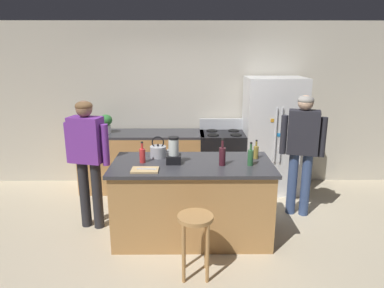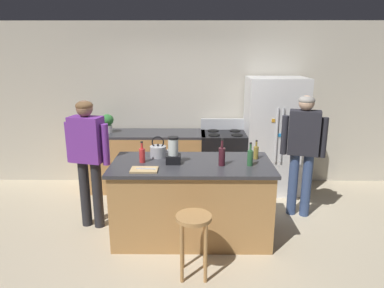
# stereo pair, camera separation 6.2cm
# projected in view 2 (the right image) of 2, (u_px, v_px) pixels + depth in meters

# --- Properties ---
(ground_plane) EXTENTS (14.00, 14.00, 0.00)m
(ground_plane) POSITION_uv_depth(u_px,v_px,m) (192.00, 235.00, 4.39)
(ground_plane) COLOR beige
(back_wall) EXTENTS (8.00, 0.10, 2.70)m
(back_wall) POSITION_uv_depth(u_px,v_px,m) (193.00, 105.00, 5.92)
(back_wall) COLOR beige
(back_wall) RESTS_ON ground_plane
(kitchen_island) EXTENTS (1.91, 0.92, 0.96)m
(kitchen_island) POSITION_uv_depth(u_px,v_px,m) (192.00, 200.00, 4.27)
(kitchen_island) COLOR #B7844C
(kitchen_island) RESTS_ON ground_plane
(back_counter_run) EXTENTS (2.00, 0.64, 0.96)m
(back_counter_run) POSITION_uv_depth(u_px,v_px,m) (144.00, 161.00, 5.77)
(back_counter_run) COLOR #B7844C
(back_counter_run) RESTS_ON ground_plane
(refrigerator) EXTENTS (0.90, 0.73, 1.84)m
(refrigerator) POSITION_uv_depth(u_px,v_px,m) (274.00, 136.00, 5.59)
(refrigerator) COLOR silver
(refrigerator) RESTS_ON ground_plane
(stove_range) EXTENTS (0.76, 0.65, 1.14)m
(stove_range) POSITION_uv_depth(u_px,v_px,m) (224.00, 161.00, 5.73)
(stove_range) COLOR black
(stove_range) RESTS_ON ground_plane
(person_by_island_left) EXTENTS (0.59, 0.31, 1.66)m
(person_by_island_left) POSITION_uv_depth(u_px,v_px,m) (88.00, 152.00, 4.38)
(person_by_island_left) COLOR #26262B
(person_by_island_left) RESTS_ON ground_plane
(person_by_sink_right) EXTENTS (0.59, 0.33, 1.68)m
(person_by_sink_right) POSITION_uv_depth(u_px,v_px,m) (303.00, 145.00, 4.69)
(person_by_sink_right) COLOR #384C7A
(person_by_sink_right) RESTS_ON ground_plane
(bar_stool) EXTENTS (0.36, 0.36, 0.67)m
(bar_stool) POSITION_uv_depth(u_px,v_px,m) (194.00, 229.00, 3.49)
(bar_stool) COLOR #B7844C
(bar_stool) RESTS_ON ground_plane
(potted_plant) EXTENTS (0.20, 0.20, 0.30)m
(potted_plant) POSITION_uv_depth(u_px,v_px,m) (107.00, 122.00, 5.61)
(potted_plant) COLOR silver
(potted_plant) RESTS_ON back_counter_run
(blender_appliance) EXTENTS (0.17, 0.17, 0.32)m
(blender_appliance) POSITION_uv_depth(u_px,v_px,m) (173.00, 152.00, 4.10)
(blender_appliance) COLOR black
(blender_appliance) RESTS_ON kitchen_island
(bottle_vinegar) EXTENTS (0.06, 0.06, 0.24)m
(bottle_vinegar) POSITION_uv_depth(u_px,v_px,m) (256.00, 152.00, 4.27)
(bottle_vinegar) COLOR olive
(bottle_vinegar) RESTS_ON kitchen_island
(bottle_wine) EXTENTS (0.08, 0.08, 0.32)m
(bottle_wine) POSITION_uv_depth(u_px,v_px,m) (222.00, 156.00, 4.02)
(bottle_wine) COLOR #471923
(bottle_wine) RESTS_ON kitchen_island
(bottle_olive_oil) EXTENTS (0.07, 0.07, 0.28)m
(bottle_olive_oil) POSITION_uv_depth(u_px,v_px,m) (250.00, 157.00, 4.02)
(bottle_olive_oil) COLOR #2D6638
(bottle_olive_oil) RESTS_ON kitchen_island
(bottle_soda) EXTENTS (0.07, 0.07, 0.26)m
(bottle_soda) POSITION_uv_depth(u_px,v_px,m) (142.00, 155.00, 4.14)
(bottle_soda) COLOR red
(bottle_soda) RESTS_ON kitchen_island
(tea_kettle) EXTENTS (0.28, 0.20, 0.27)m
(tea_kettle) POSITION_uv_depth(u_px,v_px,m) (158.00, 151.00, 4.35)
(tea_kettle) COLOR #B7BABF
(tea_kettle) RESTS_ON kitchen_island
(cutting_board) EXTENTS (0.30, 0.20, 0.02)m
(cutting_board) POSITION_uv_depth(u_px,v_px,m) (144.00, 170.00, 3.87)
(cutting_board) COLOR tan
(cutting_board) RESTS_ON kitchen_island
(chef_knife) EXTENTS (0.22, 0.05, 0.01)m
(chef_knife) POSITION_uv_depth(u_px,v_px,m) (146.00, 169.00, 3.87)
(chef_knife) COLOR #B7BABF
(chef_knife) RESTS_ON cutting_board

